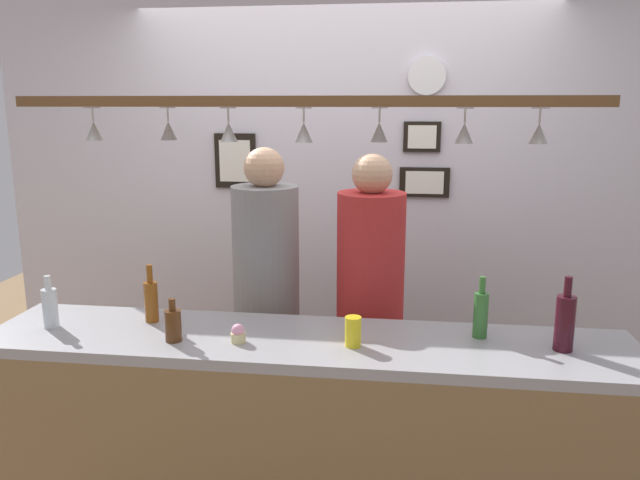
# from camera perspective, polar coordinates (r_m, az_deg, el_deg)

# --- Properties ---
(back_wall) EXTENTS (4.40, 0.06, 2.60)m
(back_wall) POSITION_cam_1_polar(r_m,az_deg,el_deg) (3.91, 1.98, 3.12)
(back_wall) COLOR silver
(back_wall) RESTS_ON ground_plane
(bar_counter) EXTENTS (2.70, 0.55, 0.99)m
(bar_counter) POSITION_cam_1_polar(r_m,az_deg,el_deg) (2.60, -1.88, -16.73)
(bar_counter) COLOR #99999E
(bar_counter) RESTS_ON ground_plane
(overhead_glass_rack) EXTENTS (2.20, 0.36, 0.04)m
(overhead_glass_rack) POSITION_cam_1_polar(r_m,az_deg,el_deg) (2.47, -1.29, 12.62)
(overhead_glass_rack) COLOR brown
(hanging_wineglass_far_left) EXTENTS (0.07, 0.07, 0.13)m
(hanging_wineglass_far_left) POSITION_cam_1_polar(r_m,az_deg,el_deg) (2.70, -20.07, 9.49)
(hanging_wineglass_far_left) COLOR silver
(hanging_wineglass_far_left) RESTS_ON overhead_glass_rack
(hanging_wineglass_left) EXTENTS (0.07, 0.07, 0.13)m
(hanging_wineglass_left) POSITION_cam_1_polar(r_m,az_deg,el_deg) (2.64, -13.75, 9.83)
(hanging_wineglass_left) COLOR silver
(hanging_wineglass_left) RESTS_ON overhead_glass_rack
(hanging_wineglass_center_left) EXTENTS (0.07, 0.07, 0.13)m
(hanging_wineglass_center_left) POSITION_cam_1_polar(r_m,az_deg,el_deg) (2.47, -8.39, 9.90)
(hanging_wineglass_center_left) COLOR silver
(hanging_wineglass_center_left) RESTS_ON overhead_glass_rack
(hanging_wineglass_center) EXTENTS (0.07, 0.07, 0.13)m
(hanging_wineglass_center) POSITION_cam_1_polar(r_m,az_deg,el_deg) (2.41, -1.54, 9.97)
(hanging_wineglass_center) COLOR silver
(hanging_wineglass_center) RESTS_ON overhead_glass_rack
(hanging_wineglass_center_right) EXTENTS (0.07, 0.07, 0.13)m
(hanging_wineglass_center_right) POSITION_cam_1_polar(r_m,az_deg,el_deg) (2.45, 5.46, 9.95)
(hanging_wineglass_center_right) COLOR silver
(hanging_wineglass_center_right) RESTS_ON overhead_glass_rack
(hanging_wineglass_right) EXTENTS (0.07, 0.07, 0.13)m
(hanging_wineglass_right) POSITION_cam_1_polar(r_m,az_deg,el_deg) (2.41, 13.12, 9.65)
(hanging_wineglass_right) COLOR silver
(hanging_wineglass_right) RESTS_ON overhead_glass_rack
(hanging_wineglass_far_right) EXTENTS (0.07, 0.07, 0.13)m
(hanging_wineglass_far_right) POSITION_cam_1_polar(r_m,az_deg,el_deg) (2.46, 19.47, 9.32)
(hanging_wineglass_far_right) COLOR silver
(hanging_wineglass_far_right) RESTS_ON overhead_glass_rack
(person_left_grey_shirt) EXTENTS (0.34, 0.34, 1.72)m
(person_left_grey_shirt) POSITION_cam_1_polar(r_m,az_deg,el_deg) (3.22, -4.95, -3.71)
(person_left_grey_shirt) COLOR #2D334C
(person_left_grey_shirt) RESTS_ON ground_plane
(person_middle_red_shirt) EXTENTS (0.34, 0.34, 1.70)m
(person_middle_red_shirt) POSITION_cam_1_polar(r_m,az_deg,el_deg) (3.15, 4.63, -4.37)
(person_middle_red_shirt) COLOR #2D334C
(person_middle_red_shirt) RESTS_ON ground_plane
(bottle_beer_green_import) EXTENTS (0.06, 0.06, 0.26)m
(bottle_beer_green_import) POSITION_cam_1_polar(r_m,az_deg,el_deg) (2.65, 14.56, -6.54)
(bottle_beer_green_import) COLOR #336B2D
(bottle_beer_green_import) RESTS_ON bar_counter
(bottle_soda_clear) EXTENTS (0.06, 0.06, 0.23)m
(bottle_soda_clear) POSITION_cam_1_polar(r_m,az_deg,el_deg) (2.93, -23.57, -5.63)
(bottle_soda_clear) COLOR silver
(bottle_soda_clear) RESTS_ON bar_counter
(bottle_beer_amber_tall) EXTENTS (0.06, 0.06, 0.26)m
(bottle_beer_amber_tall) POSITION_cam_1_polar(r_m,az_deg,el_deg) (2.85, -15.26, -5.32)
(bottle_beer_amber_tall) COLOR brown
(bottle_beer_amber_tall) RESTS_ON bar_counter
(bottle_wine_dark_red) EXTENTS (0.08, 0.08, 0.30)m
(bottle_wine_dark_red) POSITION_cam_1_polar(r_m,az_deg,el_deg) (2.61, 21.59, -6.99)
(bottle_wine_dark_red) COLOR #380F19
(bottle_wine_dark_red) RESTS_ON bar_counter
(bottle_beer_brown_stubby) EXTENTS (0.07, 0.07, 0.18)m
(bottle_beer_brown_stubby) POSITION_cam_1_polar(r_m,az_deg,el_deg) (2.61, -13.36, -7.56)
(bottle_beer_brown_stubby) COLOR #512D14
(bottle_beer_brown_stubby) RESTS_ON bar_counter
(drink_can) EXTENTS (0.07, 0.07, 0.12)m
(drink_can) POSITION_cam_1_polar(r_m,az_deg,el_deg) (2.50, 3.06, -8.40)
(drink_can) COLOR yellow
(drink_can) RESTS_ON bar_counter
(cupcake) EXTENTS (0.06, 0.06, 0.08)m
(cupcake) POSITION_cam_1_polar(r_m,az_deg,el_deg) (2.56, -7.54, -8.55)
(cupcake) COLOR beige
(cupcake) RESTS_ON bar_counter
(picture_frame_upper_small) EXTENTS (0.22, 0.02, 0.18)m
(picture_frame_upper_small) POSITION_cam_1_polar(r_m,az_deg,el_deg) (3.80, 9.36, 9.34)
(picture_frame_upper_small) COLOR black
(picture_frame_upper_small) RESTS_ON back_wall
(picture_frame_caricature) EXTENTS (0.26, 0.02, 0.34)m
(picture_frame_caricature) POSITION_cam_1_polar(r_m,az_deg,el_deg) (3.95, -7.79, 7.22)
(picture_frame_caricature) COLOR black
(picture_frame_caricature) RESTS_ON back_wall
(picture_frame_lower_pair) EXTENTS (0.30, 0.02, 0.18)m
(picture_frame_lower_pair) POSITION_cam_1_polar(r_m,az_deg,el_deg) (3.82, 9.58, 5.25)
(picture_frame_lower_pair) COLOR black
(picture_frame_lower_pair) RESTS_ON back_wall
(wall_clock) EXTENTS (0.22, 0.03, 0.22)m
(wall_clock) POSITION_cam_1_polar(r_m,az_deg,el_deg) (3.79, 9.79, 14.65)
(wall_clock) COLOR white
(wall_clock) RESTS_ON back_wall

